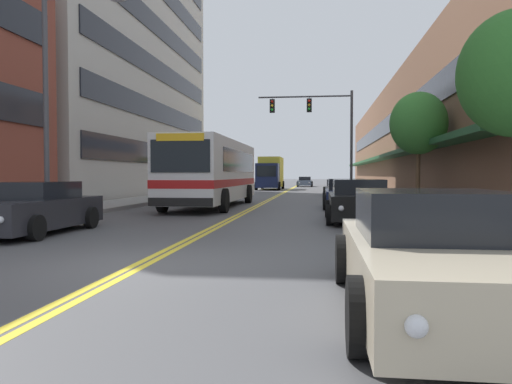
% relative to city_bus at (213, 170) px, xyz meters
% --- Properties ---
extents(ground_plane, '(240.00, 240.00, 0.00)m').
position_rel_city_bus_xyz_m(ground_plane, '(2.08, 21.35, -1.78)').
color(ground_plane, '#4C4C4F').
extents(sidewalk_left, '(2.84, 106.00, 0.17)m').
position_rel_city_bus_xyz_m(sidewalk_left, '(-4.84, 21.35, -1.69)').
color(sidewalk_left, gray).
rests_on(sidewalk_left, ground_plane).
extents(sidewalk_right, '(2.84, 106.00, 0.17)m').
position_rel_city_bus_xyz_m(sidewalk_right, '(9.00, 21.35, -1.69)').
color(sidewalk_right, gray).
rests_on(sidewalk_right, ground_plane).
extents(centre_line, '(0.34, 106.00, 0.01)m').
position_rel_city_bus_xyz_m(centre_line, '(2.08, 21.35, -1.77)').
color(centre_line, yellow).
rests_on(centre_line, ground_plane).
extents(office_tower_left, '(12.08, 27.32, 27.44)m').
position_rel_city_bus_xyz_m(office_tower_left, '(-12.49, 11.91, 11.94)').
color(office_tower_left, '#BCB7AD').
rests_on(office_tower_left, ground_plane).
extents(storefront_row_right, '(9.10, 68.00, 9.02)m').
position_rel_city_bus_xyz_m(storefront_row_right, '(14.65, 21.35, 2.73)').
color(storefront_row_right, brown).
rests_on(storefront_row_right, ground_plane).
extents(city_bus, '(2.88, 11.50, 3.14)m').
position_rel_city_bus_xyz_m(city_bus, '(0.00, 0.00, 0.00)').
color(city_bus, silver).
rests_on(city_bus, ground_plane).
extents(car_white_parked_left_near, '(2.06, 4.73, 1.37)m').
position_rel_city_bus_xyz_m(car_white_parked_left_near, '(-2.25, 14.52, -1.14)').
color(car_white_parked_left_near, white).
rests_on(car_white_parked_left_near, ground_plane).
extents(car_charcoal_parked_left_mid, '(1.98, 4.70, 1.37)m').
position_rel_city_bus_xyz_m(car_charcoal_parked_left_mid, '(-2.32, -11.54, -1.14)').
color(car_charcoal_parked_left_mid, '#232328').
rests_on(car_charcoal_parked_left_mid, ground_plane).
extents(car_champagne_parked_right_foreground, '(2.08, 4.83, 1.38)m').
position_rel_city_bus_xyz_m(car_champagne_parked_right_foreground, '(6.42, -18.06, -1.14)').
color(car_champagne_parked_right_foreground, beige).
rests_on(car_champagne_parked_right_foreground, ground_plane).
extents(car_navy_parked_right_mid, '(2.13, 4.86, 1.36)m').
position_rel_city_bus_xyz_m(car_navy_parked_right_mid, '(6.36, -0.39, -1.14)').
color(car_navy_parked_right_mid, '#19234C').
rests_on(car_navy_parked_right_mid, ground_plane).
extents(car_silver_parked_right_far, '(2.14, 4.47, 1.20)m').
position_rel_city_bus_xyz_m(car_silver_parked_right_far, '(6.48, 12.41, -1.21)').
color(car_silver_parked_right_far, '#B7B7BC').
rests_on(car_silver_parked_right_far, ground_plane).
extents(car_black_parked_right_end, '(2.17, 4.57, 1.39)m').
position_rel_city_bus_xyz_m(car_black_parked_right_end, '(6.43, -7.05, -1.13)').
color(car_black_parked_right_end, black).
rests_on(car_black_parked_right_end, ground_plane).
extents(car_slate_blue_moving_lead, '(1.99, 4.81, 1.27)m').
position_rel_city_bus_xyz_m(car_slate_blue_moving_lead, '(3.28, 40.56, -1.18)').
color(car_slate_blue_moving_lead, '#475675').
rests_on(car_slate_blue_moving_lead, ground_plane).
extents(box_truck, '(2.55, 7.45, 3.37)m').
position_rel_city_bus_xyz_m(box_truck, '(0.03, 28.02, -0.07)').
color(box_truck, '#19234C').
rests_on(box_truck, ground_plane).
extents(traffic_signal_mast, '(6.45, 0.38, 7.24)m').
position_rel_city_bus_xyz_m(traffic_signal_mast, '(5.20, 10.61, 3.37)').
color(traffic_signal_mast, '#47474C').
rests_on(traffic_signal_mast, ground_plane).
extents(street_lamp_left_near, '(2.73, 0.28, 7.07)m').
position_rel_city_bus_xyz_m(street_lamp_left_near, '(-2.78, -9.40, 2.54)').
color(street_lamp_left_near, '#47474C').
rests_on(street_lamp_left_near, ground_plane).
extents(street_tree_right_mid, '(2.41, 2.41, 4.90)m').
position_rel_city_bus_xyz_m(street_tree_right_mid, '(9.31, -1.85, 1.95)').
color(street_tree_right_mid, brown).
rests_on(street_tree_right_mid, sidewalk_right).
extents(fire_hydrant, '(0.30, 0.22, 0.82)m').
position_rel_city_bus_xyz_m(fire_hydrant, '(8.03, -8.88, -1.20)').
color(fire_hydrant, yellow).
rests_on(fire_hydrant, sidewalk_right).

